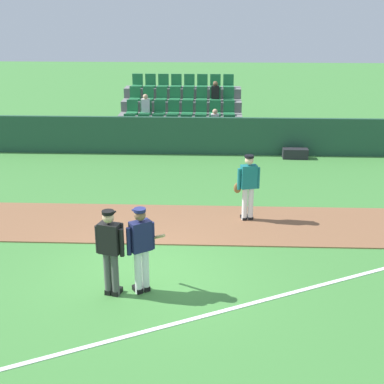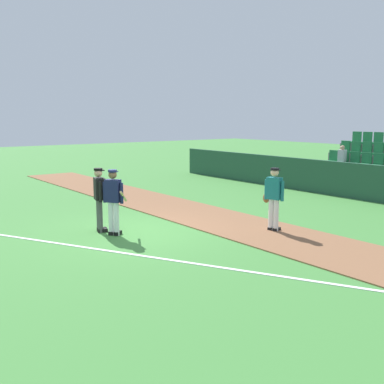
# 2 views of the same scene
# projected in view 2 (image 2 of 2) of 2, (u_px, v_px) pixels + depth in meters

# --- Properties ---
(ground_plane) EXTENTS (80.00, 80.00, 0.00)m
(ground_plane) POSITION_uv_depth(u_px,v_px,m) (134.00, 232.00, 12.74)
(ground_plane) COLOR #42843A
(infield_dirt_path) EXTENTS (28.00, 2.53, 0.03)m
(infield_dirt_path) POSITION_uv_depth(u_px,v_px,m) (213.00, 218.00, 14.40)
(infield_dirt_path) COLOR brown
(infield_dirt_path) RESTS_ON ground
(foul_line_chalk) EXTENTS (10.68, 5.65, 0.01)m
(foul_line_chalk) POSITION_uv_depth(u_px,v_px,m) (184.00, 262.00, 10.08)
(foul_line_chalk) COLOR white
(foul_line_chalk) RESTS_ON ground
(dugout_fence) EXTENTS (20.00, 0.16, 1.38)m
(dugout_fence) POSITION_uv_depth(u_px,v_px,m) (343.00, 180.00, 18.24)
(dugout_fence) COLOR #234C38
(dugout_fence) RESTS_ON ground
(stadium_bleachers) EXTENTS (5.00, 3.80, 2.45)m
(stadium_bleachers) POSITION_uv_depth(u_px,v_px,m) (376.00, 174.00, 19.59)
(stadium_bleachers) COLOR slate
(stadium_bleachers) RESTS_ON ground
(batter_navy_jersey) EXTENTS (0.73, 0.70, 1.76)m
(batter_navy_jersey) POSITION_uv_depth(u_px,v_px,m) (114.00, 200.00, 12.24)
(batter_navy_jersey) COLOR white
(batter_navy_jersey) RESTS_ON ground
(umpire_home_plate) EXTENTS (0.57, 0.38, 1.76)m
(umpire_home_plate) POSITION_uv_depth(u_px,v_px,m) (100.00, 196.00, 12.61)
(umpire_home_plate) COLOR #4C4C4C
(umpire_home_plate) RESTS_ON ground
(runner_teal_jersey) EXTENTS (0.67, 0.37, 1.76)m
(runner_teal_jersey) POSITION_uv_depth(u_px,v_px,m) (274.00, 197.00, 12.68)
(runner_teal_jersey) COLOR white
(runner_teal_jersey) RESTS_ON ground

